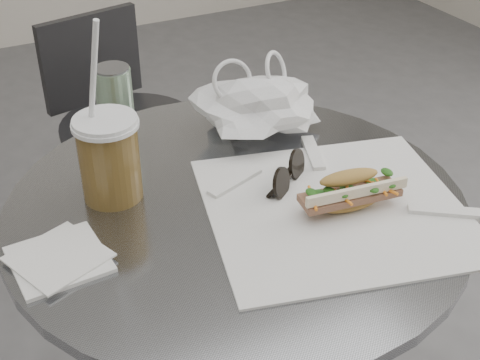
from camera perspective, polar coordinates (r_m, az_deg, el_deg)
name	(u,v)px	position (r m, az deg, el deg)	size (l,w,h in m)	color
cafe_table	(237,320)	(1.28, -0.29, -11.89)	(0.76, 0.76, 0.74)	slate
chair_far	(126,159)	(2.02, -9.73, 1.78)	(0.39, 0.42, 0.74)	#2A2B2D
sandwich_paper	(335,208)	(1.09, 8.11, -2.41)	(0.41, 0.38, 0.00)	white
banh_mi	(349,192)	(1.07, 9.30, -0.98)	(0.21, 0.10, 0.07)	#A68A3F
iced_coffee	(109,157)	(1.09, -11.11, 1.96)	(0.11, 0.11, 0.31)	brown
sunglasses	(288,175)	(1.13, 4.08, 0.39)	(0.11, 0.09, 0.05)	black
plastic_bag	(259,109)	(1.26, 1.64, 6.09)	(0.22, 0.17, 0.11)	white
napkin_stack	(59,259)	(1.01, -15.21, -6.50)	(0.16, 0.16, 0.01)	white
drink_can	(115,100)	(1.29, -10.63, 6.72)	(0.07, 0.07, 0.13)	#549058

